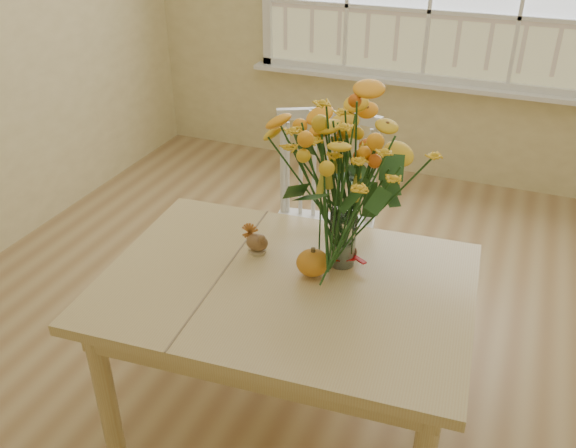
% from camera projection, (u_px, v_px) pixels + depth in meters
% --- Properties ---
extents(floor, '(4.00, 4.50, 0.01)m').
position_uv_depth(floor, '(306.00, 374.00, 2.69)').
color(floor, '#A17B4E').
rests_on(floor, ground).
extents(dining_table, '(1.34, 1.00, 0.68)m').
position_uv_depth(dining_table, '(286.00, 302.00, 2.16)').
color(dining_table, tan).
rests_on(dining_table, floor).
extents(windsor_chair, '(0.52, 0.51, 1.00)m').
position_uv_depth(windsor_chair, '(323.00, 215.00, 2.79)').
color(windsor_chair, white).
rests_on(windsor_chair, floor).
extents(flower_vase, '(0.45, 0.45, 0.54)m').
position_uv_depth(flower_vase, '(345.00, 183.00, 2.06)').
color(flower_vase, white).
rests_on(flower_vase, dining_table).
extents(pumpkin, '(0.12, 0.12, 0.09)m').
position_uv_depth(pumpkin, '(313.00, 264.00, 2.13)').
color(pumpkin, orange).
rests_on(pumpkin, dining_table).
extents(turkey_figurine, '(0.09, 0.07, 0.10)m').
position_uv_depth(turkey_figurine, '(257.00, 242.00, 2.26)').
color(turkey_figurine, '#CCB78C').
rests_on(turkey_figurine, dining_table).
extents(dark_gourd, '(0.13, 0.08, 0.08)m').
position_uv_depth(dark_gourd, '(345.00, 252.00, 2.21)').
color(dark_gourd, '#38160F').
rests_on(dark_gourd, dining_table).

